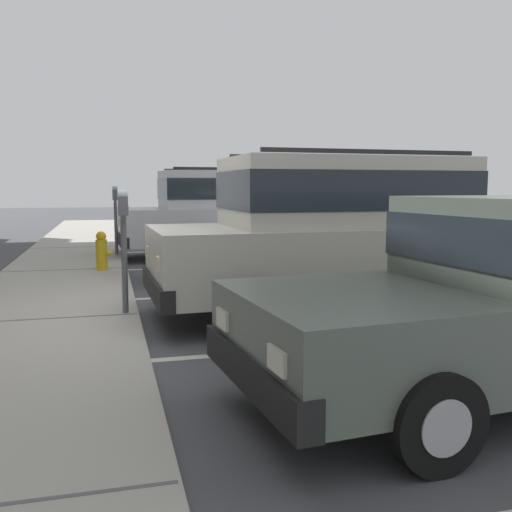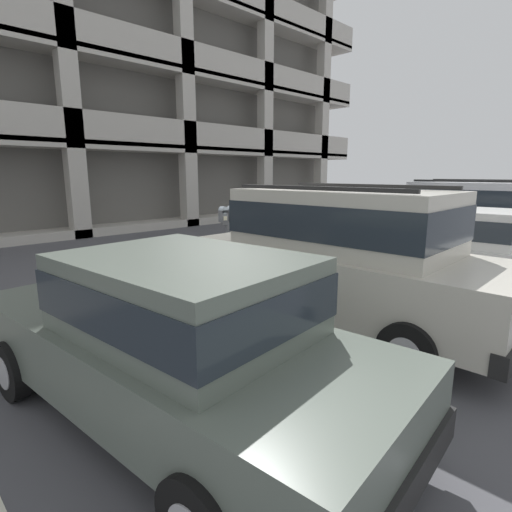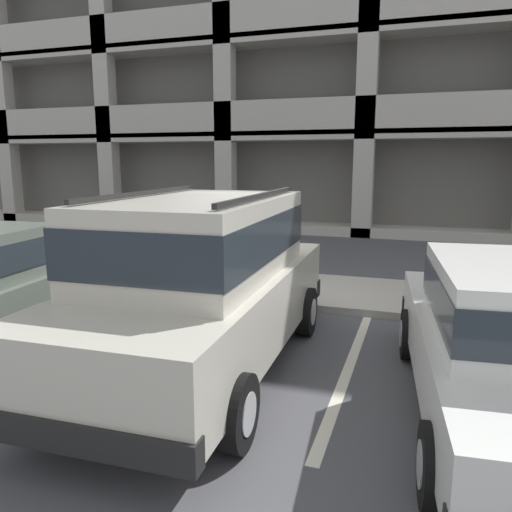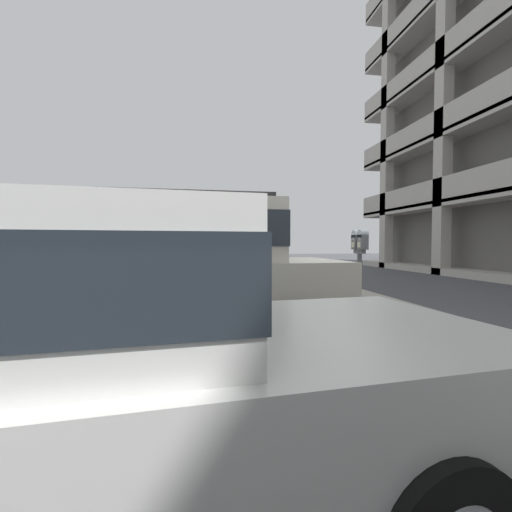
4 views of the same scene
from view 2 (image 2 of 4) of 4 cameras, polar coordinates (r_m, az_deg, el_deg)
The scene contains 11 objects.
ground_plane at distance 7.67m, azimuth -2.88°, elevation -5.28°, with size 80.00×80.00×0.10m.
sidewalk at distance 8.62m, azimuth -8.66°, elevation -2.72°, with size 40.00×2.20×0.12m.
parking_stall_lines at distance 7.89m, azimuth 12.30°, elevation -4.65°, with size 12.22×4.80×0.01m.
silver_suv at distance 5.85m, azimuth 11.91°, elevation 0.56°, with size 2.12×4.83×2.03m.
red_sedan at distance 3.65m, azimuth -11.86°, elevation -10.71°, with size 2.14×4.62×1.54m.
dark_hatchback at distance 8.58m, azimuth 25.37°, elevation 1.39°, with size 2.14×4.62×1.54m.
blue_coupe at distance 11.67m, azimuth 28.44°, elevation 4.90°, with size 2.15×4.85×2.03m.
parking_meter_near at distance 7.74m, azimuth -4.10°, elevation 4.38°, with size 0.35×0.12×1.46m.
parking_meter_far at distance 12.52m, azimuth 17.56°, elevation 6.84°, with size 0.35×0.12×1.50m.
parking_garage at distance 20.61m, azimuth -31.40°, elevation 25.18°, with size 32.00×10.00×16.25m.
fire_hydrant at distance 10.77m, azimuth 10.01°, elevation 2.32°, with size 0.30×0.30×0.70m.
Camera 2 is at (-4.88, -5.48, 2.20)m, focal length 28.00 mm.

